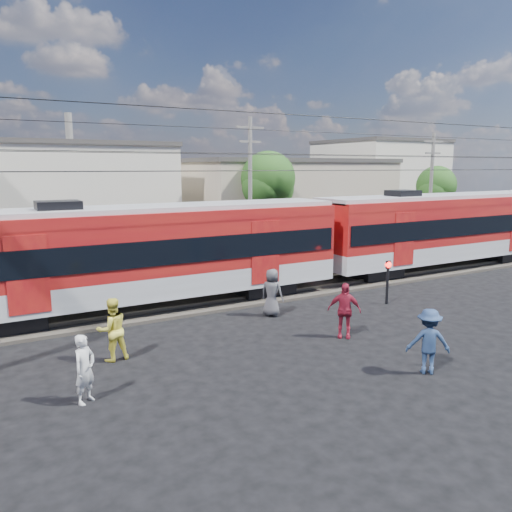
# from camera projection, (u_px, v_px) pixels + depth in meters

# --- Properties ---
(ground) EXTENTS (120.00, 120.00, 0.00)m
(ground) POSITION_uv_depth(u_px,v_px,m) (317.00, 367.00, 14.31)
(ground) COLOR black
(ground) RESTS_ON ground
(track_bed) EXTENTS (70.00, 3.40, 0.12)m
(track_bed) POSITION_uv_depth(u_px,v_px,m) (205.00, 301.00, 21.17)
(track_bed) COLOR #2D2823
(track_bed) RESTS_ON ground
(rail_near) EXTENTS (70.00, 0.12, 0.12)m
(rail_near) POSITION_uv_depth(u_px,v_px,m) (213.00, 302.00, 20.50)
(rail_near) COLOR #59544C
(rail_near) RESTS_ON track_bed
(rail_far) EXTENTS (70.00, 0.12, 0.12)m
(rail_far) POSITION_uv_depth(u_px,v_px,m) (198.00, 294.00, 21.79)
(rail_far) COLOR #59544C
(rail_far) RESTS_ON track_bed
(commuter_train) EXTENTS (50.30, 3.08, 4.17)m
(commuter_train) POSITION_uv_depth(u_px,v_px,m) (153.00, 251.00, 19.70)
(commuter_train) COLOR black
(commuter_train) RESTS_ON ground
(building_midwest) EXTENTS (12.24, 12.24, 7.30)m
(building_midwest) POSITION_uv_depth(u_px,v_px,m) (73.00, 195.00, 35.89)
(building_midwest) COLOR beige
(building_midwest) RESTS_ON ground
(building_mideast) EXTENTS (16.32, 10.20, 6.30)m
(building_mideast) POSITION_uv_depth(u_px,v_px,m) (283.00, 198.00, 41.10)
(building_mideast) COLOR gray
(building_mideast) RESTS_ON ground
(building_east) EXTENTS (10.20, 10.20, 8.30)m
(building_east) POSITION_uv_depth(u_px,v_px,m) (378.00, 182.00, 51.09)
(building_east) COLOR beige
(building_east) RESTS_ON ground
(utility_pole_mid) EXTENTS (1.80, 0.24, 8.50)m
(utility_pole_mid) POSITION_uv_depth(u_px,v_px,m) (250.00, 186.00, 29.28)
(utility_pole_mid) COLOR slate
(utility_pole_mid) RESTS_ON ground
(utility_pole_east) EXTENTS (1.80, 0.24, 8.00)m
(utility_pole_east) POSITION_uv_depth(u_px,v_px,m) (431.00, 187.00, 35.20)
(utility_pole_east) COLOR slate
(utility_pole_east) RESTS_ON ground
(tree_near) EXTENTS (3.82, 3.64, 6.72)m
(tree_near) POSITION_uv_depth(u_px,v_px,m) (270.00, 182.00, 33.44)
(tree_near) COLOR #382619
(tree_near) RESTS_ON ground
(tree_far) EXTENTS (3.36, 3.12, 5.76)m
(tree_far) POSITION_uv_depth(u_px,v_px,m) (437.00, 188.00, 39.92)
(tree_far) COLOR #382619
(tree_far) RESTS_ON ground
(pedestrian_a) EXTENTS (0.75, 0.71, 1.71)m
(pedestrian_a) POSITION_uv_depth(u_px,v_px,m) (85.00, 369.00, 12.03)
(pedestrian_a) COLOR silver
(pedestrian_a) RESTS_ON ground
(pedestrian_b) EXTENTS (0.99, 0.81, 1.90)m
(pedestrian_b) POSITION_uv_depth(u_px,v_px,m) (112.00, 329.00, 14.67)
(pedestrian_b) COLOR #E3D847
(pedestrian_b) RESTS_ON ground
(pedestrian_c) EXTENTS (1.37, 1.24, 1.84)m
(pedestrian_c) POSITION_uv_depth(u_px,v_px,m) (428.00, 341.00, 13.75)
(pedestrian_c) COLOR navy
(pedestrian_c) RESTS_ON ground
(pedestrian_d) EXTENTS (1.14, 1.05, 1.87)m
(pedestrian_d) POSITION_uv_depth(u_px,v_px,m) (344.00, 310.00, 16.67)
(pedestrian_d) COLOR maroon
(pedestrian_d) RESTS_ON ground
(pedestrian_e) EXTENTS (0.99, 1.07, 1.84)m
(pedestrian_e) POSITION_uv_depth(u_px,v_px,m) (272.00, 293.00, 19.08)
(pedestrian_e) COLOR #444348
(pedestrian_e) RESTS_ON ground
(car_silver) EXTENTS (3.73, 1.54, 1.27)m
(car_silver) POSITION_uv_depth(u_px,v_px,m) (473.00, 238.00, 35.65)
(car_silver) COLOR silver
(car_silver) RESTS_ON ground
(car_white) EXTENTS (4.25, 1.68, 1.38)m
(car_white) POSITION_uv_depth(u_px,v_px,m) (485.00, 236.00, 36.47)
(car_white) COLOR silver
(car_white) RESTS_ON ground
(crossing_signal) EXTENTS (0.27, 0.27, 1.84)m
(crossing_signal) POSITION_uv_depth(u_px,v_px,m) (388.00, 274.00, 20.68)
(crossing_signal) COLOR black
(crossing_signal) RESTS_ON ground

